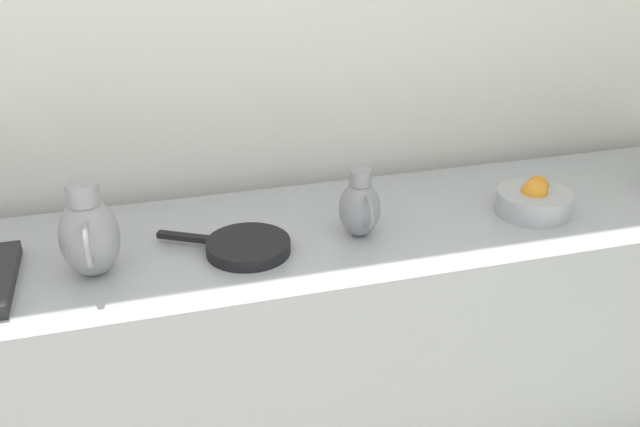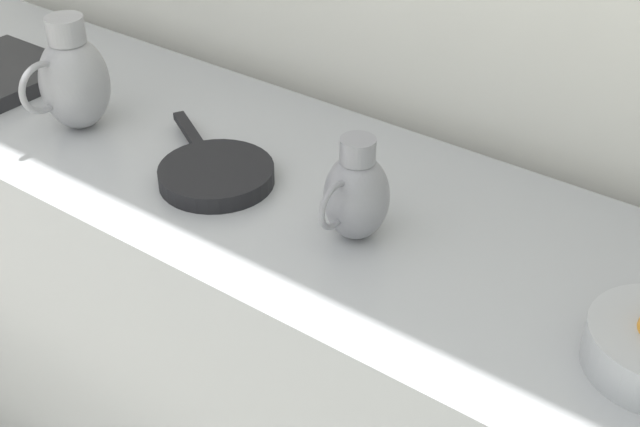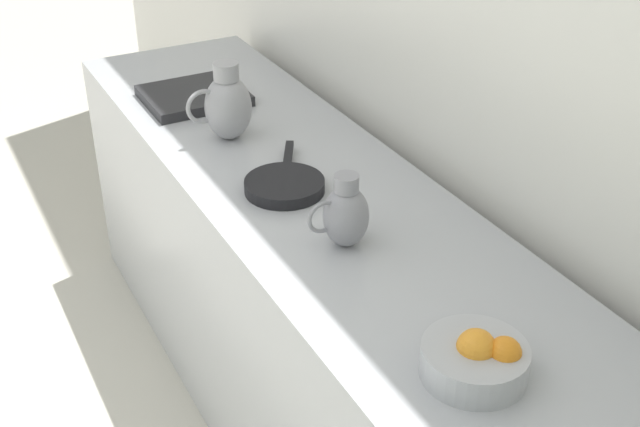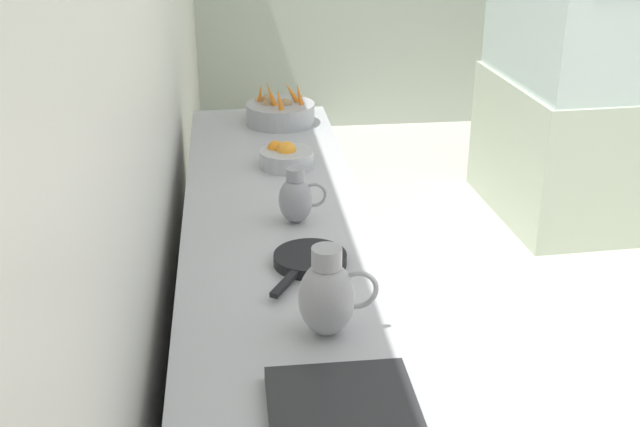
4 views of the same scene
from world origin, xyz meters
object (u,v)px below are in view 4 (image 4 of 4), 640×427
glass_block_booth (625,47)px  vegetable_colander (280,112)px  metal_pitcher_short (296,198)px  orange_bowl (286,157)px  skillet_on_counter (309,260)px  metal_pitcher_tall (328,295)px

glass_block_booth → vegetable_colander: bearing=-158.0°
vegetable_colander → metal_pitcher_short: 1.15m
orange_bowl → skillet_on_counter: size_ratio=0.63×
vegetable_colander → glass_block_booth: (2.15, 0.87, 0.07)m
vegetable_colander → orange_bowl: bearing=-91.7°
vegetable_colander → metal_pitcher_tall: (-0.01, -1.87, 0.06)m
metal_pitcher_short → vegetable_colander: bearing=88.8°
metal_pitcher_short → glass_block_booth: (2.18, 2.02, 0.04)m
orange_bowl → glass_block_booth: (2.17, 1.47, 0.09)m
skillet_on_counter → glass_block_booth: (2.17, 2.35, 0.11)m
orange_bowl → metal_pitcher_tall: size_ratio=0.87×
metal_pitcher_tall → glass_block_booth: size_ratio=0.12×
vegetable_colander → glass_block_booth: 2.33m
skillet_on_counter → orange_bowl: bearing=90.3°
vegetable_colander → orange_bowl: vegetable_colander is taller
metal_pitcher_tall → metal_pitcher_short: bearing=91.5°
orange_bowl → metal_pitcher_tall: metal_pitcher_tall is taller
vegetable_colander → orange_bowl: size_ratio=1.49×
vegetable_colander → orange_bowl: (-0.02, -0.60, -0.01)m
metal_pitcher_short → skillet_on_counter: (0.01, -0.33, -0.07)m
vegetable_colander → glass_block_booth: size_ratio=0.15×
metal_pitcher_tall → skillet_on_counter: bearing=91.0°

